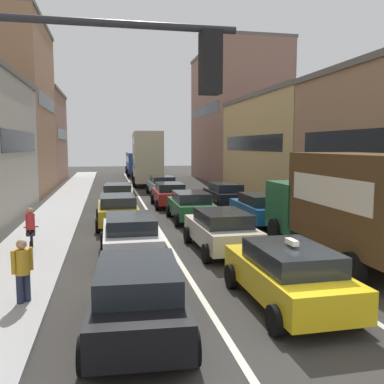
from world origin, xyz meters
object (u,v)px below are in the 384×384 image
(taxi_centre_lane_front, at_px, (288,274))
(bus_far_queue_secondary, at_px, (137,161))
(traffic_light_pole, at_px, (69,147))
(sedan_centre_lane_second, at_px, (221,229))
(bus_mid_queue_primary, at_px, (146,155))
(coupe_centre_lane_fourth, at_px, (169,194))
(cyclist_on_sidewalk, at_px, (31,233))
(hatchback_centre_lane_third, at_px, (191,205))
(sedan_left_lane_third, at_px, (118,209))
(sedan_left_lane_fourth, at_px, (118,195))
(wagon_left_lane_second, at_px, (130,235))
(pedestrian_near_kerb, at_px, (23,269))
(sedan_right_lane_behind_truck, at_px, (260,208))
(wagon_right_lane_far, at_px, (225,194))
(sedan_left_lane_front, at_px, (138,295))
(removalist_box_truck, at_px, (347,202))
(sedan_centre_lane_fifth, at_px, (162,185))

(taxi_centre_lane_front, height_order, bus_far_queue_secondary, bus_far_queue_secondary)
(traffic_light_pole, distance_m, taxi_centre_lane_front, 6.45)
(sedan_centre_lane_second, distance_m, bus_mid_queue_primary, 26.93)
(coupe_centre_lane_fourth, distance_m, cyclist_on_sidewalk, 12.69)
(taxi_centre_lane_front, relative_size, hatchback_centre_lane_third, 1.00)
(sedan_centre_lane_second, height_order, sedan_left_lane_third, same)
(sedan_centre_lane_second, bearing_deg, sedan_left_lane_fourth, 14.89)
(coupe_centre_lane_fourth, relative_size, bus_mid_queue_primary, 0.41)
(coupe_centre_lane_fourth, bearing_deg, cyclist_on_sidewalk, 150.31)
(wagon_left_lane_second, relative_size, pedestrian_near_kerb, 2.59)
(sedan_right_lane_behind_truck, distance_m, wagon_right_lane_far, 5.94)
(wagon_right_lane_far, bearing_deg, coupe_centre_lane_fourth, 75.43)
(sedan_left_lane_front, bearing_deg, wagon_right_lane_far, -18.52)
(removalist_box_truck, bearing_deg, coupe_centre_lane_fourth, 15.86)
(sedan_left_lane_fourth, bearing_deg, sedan_left_lane_third, -177.93)
(sedan_centre_lane_second, xyz_separation_m, hatchback_centre_lane_third, (0.11, 6.23, 0.00))
(sedan_centre_lane_second, bearing_deg, taxi_centre_lane_front, -179.72)
(sedan_centre_lane_second, bearing_deg, hatchback_centre_lane_third, -2.41)
(sedan_left_lane_fourth, bearing_deg, sedan_right_lane_behind_truck, -132.29)
(pedestrian_near_kerb, bearing_deg, sedan_left_lane_fourth, -49.03)
(sedan_left_lane_front, bearing_deg, bus_mid_queue_primary, -2.54)
(sedan_centre_lane_fifth, bearing_deg, taxi_centre_lane_front, 178.83)
(cyclist_on_sidewalk, bearing_deg, sedan_centre_lane_second, -101.77)
(bus_far_queue_secondary, distance_m, cyclist_on_sidewalk, 39.86)
(removalist_box_truck, height_order, sedan_left_lane_fourth, removalist_box_truck)
(removalist_box_truck, bearing_deg, wagon_left_lane_second, 75.36)
(coupe_centre_lane_fourth, bearing_deg, sedan_left_lane_third, 150.97)
(wagon_left_lane_second, distance_m, hatchback_centre_lane_third, 7.36)
(sedan_centre_lane_second, bearing_deg, pedestrian_near_kerb, 123.75)
(sedan_left_lane_front, distance_m, sedan_right_lane_behind_truck, 12.67)
(wagon_right_lane_far, bearing_deg, sedan_centre_lane_second, 162.81)
(traffic_light_pole, height_order, bus_mid_queue_primary, traffic_light_pole)
(wagon_left_lane_second, distance_m, cyclist_on_sidewalk, 3.43)
(sedan_left_lane_fourth, bearing_deg, bus_mid_queue_primary, -7.90)
(taxi_centre_lane_front, bearing_deg, sedan_left_lane_third, 17.91)
(wagon_left_lane_second, relative_size, bus_mid_queue_primary, 0.41)
(removalist_box_truck, xyz_separation_m, taxi_centre_lane_front, (-3.50, -3.27, -1.18))
(sedan_centre_lane_second, distance_m, wagon_left_lane_second, 3.30)
(hatchback_centre_lane_third, bearing_deg, coupe_centre_lane_fourth, 3.66)
(sedan_centre_lane_second, height_order, coupe_centre_lane_fourth, same)
(sedan_centre_lane_fifth, bearing_deg, hatchback_centre_lane_third, 178.76)
(coupe_centre_lane_fourth, distance_m, pedestrian_near_kerb, 16.70)
(taxi_centre_lane_front, height_order, cyclist_on_sidewalk, cyclist_on_sidewalk)
(sedan_left_lane_third, relative_size, wagon_right_lane_far, 1.00)
(hatchback_centre_lane_third, height_order, sedan_left_lane_fourth, same)
(traffic_light_pole, distance_m, cyclist_on_sidewalk, 9.84)
(bus_mid_queue_primary, distance_m, cyclist_on_sidewalk, 27.21)
(sedan_left_lane_front, xyz_separation_m, sedan_right_lane_behind_truck, (6.69, 10.75, 0.00))
(sedan_left_lane_third, xyz_separation_m, bus_mid_queue_primary, (3.36, 21.30, 2.03))
(sedan_centre_lane_second, bearing_deg, traffic_light_pole, 151.16)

